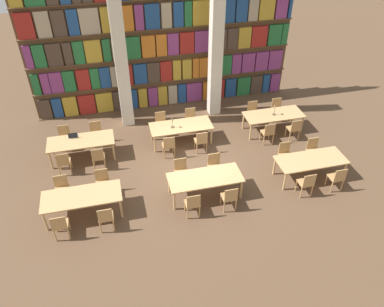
# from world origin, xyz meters

# --- Properties ---
(ground_plane) EXTENTS (40.00, 40.00, 0.00)m
(ground_plane) POSITION_xyz_m (0.00, 0.00, 0.00)
(ground_plane) COLOR brown
(bookshelf_bank) EXTENTS (10.61, 0.35, 5.50)m
(bookshelf_bank) POSITION_xyz_m (0.00, 4.45, 2.69)
(bookshelf_bank) COLOR brown
(bookshelf_bank) RESTS_ON ground_plane
(pillar_left) EXTENTS (0.46, 0.46, 6.00)m
(pillar_left) POSITION_xyz_m (-1.79, 3.32, 3.00)
(pillar_left) COLOR silver
(pillar_left) RESTS_ON ground_plane
(pillar_center) EXTENTS (0.46, 0.46, 6.00)m
(pillar_center) POSITION_xyz_m (1.79, 3.32, 3.00)
(pillar_center) COLOR silver
(pillar_center) RESTS_ON ground_plane
(reading_table_0) EXTENTS (2.26, 0.95, 0.73)m
(reading_table_0) POSITION_xyz_m (-3.57, -1.42, 0.66)
(reading_table_0) COLOR tan
(reading_table_0) RESTS_ON ground_plane
(chair_0) EXTENTS (0.42, 0.40, 0.88)m
(chair_0) POSITION_xyz_m (-4.18, -2.18, 0.48)
(chair_0) COLOR tan
(chair_0) RESTS_ON ground_plane
(chair_1) EXTENTS (0.42, 0.40, 0.88)m
(chair_1) POSITION_xyz_m (-4.18, -0.67, 0.48)
(chair_1) COLOR tan
(chair_1) RESTS_ON ground_plane
(chair_2) EXTENTS (0.42, 0.40, 0.88)m
(chair_2) POSITION_xyz_m (-2.96, -2.18, 0.48)
(chair_2) COLOR tan
(chair_2) RESTS_ON ground_plane
(chair_3) EXTENTS (0.42, 0.40, 0.88)m
(chair_3) POSITION_xyz_m (-2.96, -0.67, 0.48)
(chair_3) COLOR tan
(chair_3) RESTS_ON ground_plane
(reading_table_1) EXTENTS (2.26, 0.95, 0.73)m
(reading_table_1) POSITION_xyz_m (0.08, -1.49, 0.66)
(reading_table_1) COLOR tan
(reading_table_1) RESTS_ON ground_plane
(chair_4) EXTENTS (0.42, 0.40, 0.88)m
(chair_4) POSITION_xyz_m (-0.50, -2.24, 0.48)
(chair_4) COLOR tan
(chair_4) RESTS_ON ground_plane
(chair_5) EXTENTS (0.42, 0.40, 0.88)m
(chair_5) POSITION_xyz_m (-0.50, -0.73, 0.48)
(chair_5) COLOR tan
(chair_5) RESTS_ON ground_plane
(chair_6) EXTENTS (0.42, 0.40, 0.88)m
(chair_6) POSITION_xyz_m (0.62, -2.24, 0.48)
(chair_6) COLOR tan
(chair_6) RESTS_ON ground_plane
(chair_7) EXTENTS (0.42, 0.40, 0.88)m
(chair_7) POSITION_xyz_m (0.62, -0.73, 0.48)
(chair_7) COLOR tan
(chair_7) RESTS_ON ground_plane
(reading_table_2) EXTENTS (2.26, 0.95, 0.73)m
(reading_table_2) POSITION_xyz_m (3.63, -1.46, 0.66)
(reading_table_2) COLOR tan
(reading_table_2) RESTS_ON ground_plane
(chair_8) EXTENTS (0.42, 0.40, 0.88)m
(chair_8) POSITION_xyz_m (3.11, -2.22, 0.48)
(chair_8) COLOR tan
(chair_8) RESTS_ON ground_plane
(chair_9) EXTENTS (0.42, 0.40, 0.88)m
(chair_9) POSITION_xyz_m (3.11, -0.70, 0.48)
(chair_9) COLOR tan
(chair_9) RESTS_ON ground_plane
(chair_10) EXTENTS (0.42, 0.40, 0.88)m
(chair_10) POSITION_xyz_m (4.16, -2.22, 0.48)
(chair_10) COLOR tan
(chair_10) RESTS_ON ground_plane
(chair_11) EXTENTS (0.42, 0.40, 0.88)m
(chair_11) POSITION_xyz_m (4.16, -0.70, 0.48)
(chair_11) COLOR tan
(chair_11) RESTS_ON ground_plane
(reading_table_3) EXTENTS (2.26, 0.95, 0.73)m
(reading_table_3) POSITION_xyz_m (-3.57, 1.40, 0.66)
(reading_table_3) COLOR tan
(reading_table_3) RESTS_ON ground_plane
(chair_12) EXTENTS (0.42, 0.40, 0.88)m
(chair_12) POSITION_xyz_m (-4.16, 0.64, 0.48)
(chair_12) COLOR tan
(chair_12) RESTS_ON ground_plane
(chair_13) EXTENTS (0.42, 0.40, 0.88)m
(chair_13) POSITION_xyz_m (-4.16, 2.16, 0.48)
(chair_13) COLOR tan
(chair_13) RESTS_ON ground_plane
(chair_14) EXTENTS (0.42, 0.40, 0.88)m
(chair_14) POSITION_xyz_m (-3.04, 0.64, 0.48)
(chair_14) COLOR tan
(chair_14) RESTS_ON ground_plane
(chair_15) EXTENTS (0.42, 0.40, 0.88)m
(chair_15) POSITION_xyz_m (-3.04, 2.16, 0.48)
(chair_15) COLOR tan
(chair_15) RESTS_ON ground_plane
(laptop) EXTENTS (0.32, 0.22, 0.21)m
(laptop) POSITION_xyz_m (-3.80, 1.68, 0.77)
(laptop) COLOR silver
(laptop) RESTS_ON reading_table_3
(reading_table_4) EXTENTS (2.26, 0.95, 0.73)m
(reading_table_4) POSITION_xyz_m (-0.01, 1.50, 0.66)
(reading_table_4) COLOR tan
(reading_table_4) RESTS_ON ground_plane
(chair_16) EXTENTS (0.42, 0.40, 0.88)m
(chair_16) POSITION_xyz_m (-0.62, 0.74, 0.48)
(chair_16) COLOR tan
(chair_16) RESTS_ON ground_plane
(chair_17) EXTENTS (0.42, 0.40, 0.88)m
(chair_17) POSITION_xyz_m (-0.62, 2.25, 0.48)
(chair_17) COLOR tan
(chair_17) RESTS_ON ground_plane
(chair_18) EXTENTS (0.42, 0.40, 0.88)m
(chair_18) POSITION_xyz_m (0.55, 0.74, 0.48)
(chair_18) COLOR tan
(chair_18) RESTS_ON ground_plane
(chair_19) EXTENTS (0.42, 0.40, 0.88)m
(chair_19) POSITION_xyz_m (0.55, 2.25, 0.48)
(chair_19) COLOR tan
(chair_19) RESTS_ON ground_plane
(desk_lamp_0) EXTENTS (0.14, 0.14, 0.40)m
(desk_lamp_0) POSITION_xyz_m (-0.33, 1.45, 0.99)
(desk_lamp_0) COLOR brown
(desk_lamp_0) RESTS_ON reading_table_4
(reading_table_5) EXTENTS (2.26, 0.95, 0.73)m
(reading_table_5) POSITION_xyz_m (3.60, 1.42, 0.66)
(reading_table_5) COLOR tan
(reading_table_5) RESTS_ON ground_plane
(chair_20) EXTENTS (0.42, 0.40, 0.88)m
(chair_20) POSITION_xyz_m (3.07, 0.66, 0.48)
(chair_20) COLOR tan
(chair_20) RESTS_ON ground_plane
(chair_21) EXTENTS (0.42, 0.40, 0.88)m
(chair_21) POSITION_xyz_m (3.07, 2.18, 0.48)
(chair_21) COLOR tan
(chair_21) RESTS_ON ground_plane
(chair_22) EXTENTS (0.42, 0.40, 0.88)m
(chair_22) POSITION_xyz_m (4.11, 0.66, 0.48)
(chair_22) COLOR tan
(chair_22) RESTS_ON ground_plane
(chair_23) EXTENTS (0.42, 0.40, 0.88)m
(chair_23) POSITION_xyz_m (4.11, 2.18, 0.48)
(chair_23) COLOR tan
(chair_23) RESTS_ON ground_plane
(desk_lamp_1) EXTENTS (0.14, 0.14, 0.43)m
(desk_lamp_1) POSITION_xyz_m (3.59, 1.39, 1.02)
(desk_lamp_1) COLOR brown
(desk_lamp_1) RESTS_ON reading_table_5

